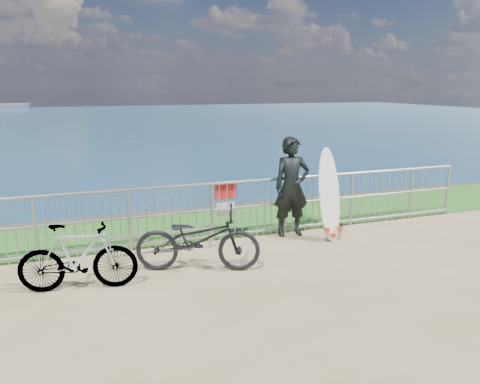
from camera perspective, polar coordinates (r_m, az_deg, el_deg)
name	(u,v)px	position (r m, az deg, el deg)	size (l,w,h in m)	color
grass_strip	(220,222)	(9.95, -2.46, -3.69)	(120.00, 120.00, 0.00)	#215B19
railing	(238,209)	(8.80, -0.23, -2.06)	(10.06, 0.10, 1.13)	#919399
surfer	(292,187)	(8.97, 6.32, 0.62)	(0.70, 0.46, 1.91)	black
surfboard	(330,198)	(8.84, 10.86, -0.74)	(0.49, 0.44, 1.74)	white
bicycle_near	(198,239)	(7.35, -5.16, -5.75)	(0.68, 1.94, 1.02)	black
bicycle_far	(78,257)	(7.02, -19.14, -7.50)	(0.46, 1.64, 0.99)	black
bike_rack	(160,236)	(8.12, -9.68, -5.34)	(1.95, 0.05, 0.40)	#919399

